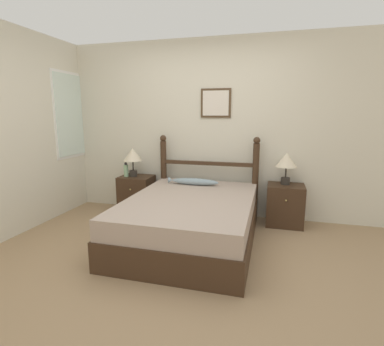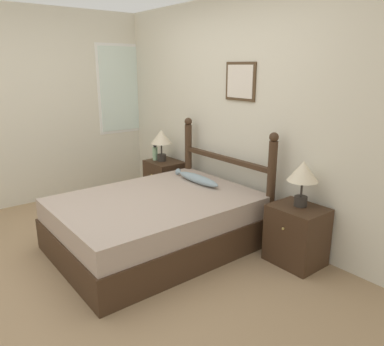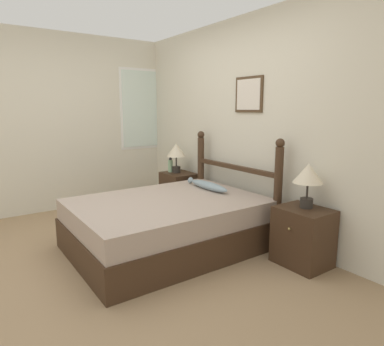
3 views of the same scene
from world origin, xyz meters
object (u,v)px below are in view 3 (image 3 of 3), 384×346
nightstand_left (179,192)px  table_lamp_right (308,176)px  bottle (170,165)px  bed (168,224)px  nightstand_right (303,237)px  table_lamp_left (176,152)px  fish_pillow (208,186)px

nightstand_left → table_lamp_right: size_ratio=1.31×
nightstand_left → table_lamp_right: 2.26m
bottle → bed: bearing=-32.7°
nightstand_right → table_lamp_left: size_ratio=1.31×
bed → bottle: 1.52m
table_lamp_left → bottle: size_ratio=1.94×
table_lamp_right → fish_pillow: size_ratio=0.60×
nightstand_left → fish_pillow: bearing=-12.1°
bed → fish_pillow: fish_pillow is taller
nightstand_left → fish_pillow: size_ratio=0.78×
table_lamp_left → bottle: 0.24m
bed → fish_pillow: bearing=101.4°
nightstand_right → table_lamp_left: table_lamp_left is taller
bed → table_lamp_right: (1.08, 0.88, 0.61)m
nightstand_left → table_lamp_right: (2.18, 0.04, 0.59)m
fish_pillow → nightstand_right: bearing=9.6°
nightstand_right → fish_pillow: 1.28m
fish_pillow → table_lamp_left: bearing=169.2°
fish_pillow → nightstand_left: bearing=167.9°
nightstand_left → table_lamp_left: table_lamp_left is taller
bed → nightstand_left: 1.39m
nightstand_left → bottle: 0.41m
bed → nightstand_left: size_ratio=3.53×
bed → nightstand_right: bearing=37.7°
nightstand_right → bottle: (-2.33, -0.06, 0.38)m
nightstand_left → nightstand_right: 2.19m
bed → nightstand_left: bearing=142.3°
nightstand_left → table_lamp_right: bearing=1.0°
nightstand_left → nightstand_right: same height
bottle → fish_pillow: 1.12m
bed → fish_pillow: (-0.13, 0.64, 0.32)m
nightstand_right → fish_pillow: (-1.23, -0.21, 0.30)m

